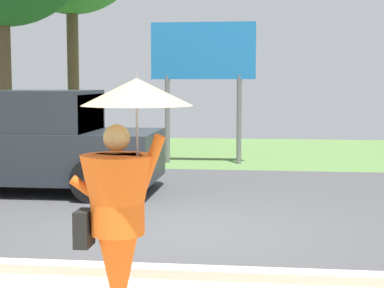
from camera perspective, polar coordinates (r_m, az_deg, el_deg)
ground_plane at (r=11.50m, az=1.54°, el=-4.74°), size 40.00×22.00×0.20m
monk_pedestrian at (r=5.12m, az=-6.47°, el=-5.36°), size 1.02×0.90×2.13m
pickup_truck at (r=12.10m, az=-15.37°, el=-0.03°), size 5.20×2.28×1.88m
roadside_billboard at (r=15.55m, az=1.02°, el=7.60°), size 2.60×0.12×3.50m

